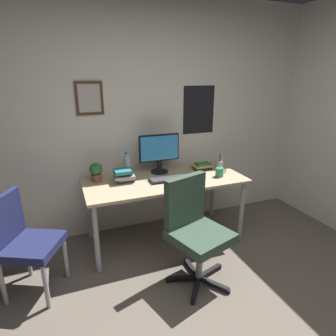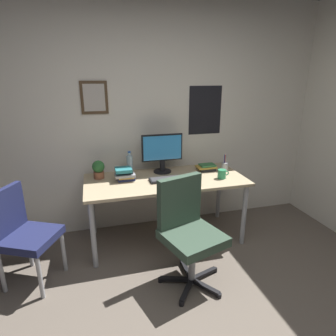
{
  "view_description": "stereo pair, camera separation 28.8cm",
  "coord_description": "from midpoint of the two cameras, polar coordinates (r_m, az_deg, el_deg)",
  "views": [
    {
      "loc": [
        -0.84,
        -0.97,
        1.77
      ],
      "look_at": [
        0.14,
        1.59,
        0.87
      ],
      "focal_mm": 30.37,
      "sensor_mm": 36.0,
      "label": 1
    },
    {
      "loc": [
        -0.57,
        -1.06,
        1.77
      ],
      "look_at": [
        0.14,
        1.59,
        0.87
      ],
      "focal_mm": 30.37,
      "sensor_mm": 36.0,
      "label": 2
    }
  ],
  "objects": [
    {
      "name": "office_chair",
      "position": [
        2.5,
        1.94,
        -11.58
      ],
      "size": [
        0.58,
        0.59,
        0.95
      ],
      "color": "#334738",
      "rests_on": "ground_plane"
    },
    {
      "name": "book_stack_right",
      "position": [
        3.33,
        4.45,
        0.33
      ],
      "size": [
        0.22,
        0.16,
        0.07
      ],
      "color": "black",
      "rests_on": "desk"
    },
    {
      "name": "monitor",
      "position": [
        3.16,
        -4.39,
        3.24
      ],
      "size": [
        0.46,
        0.2,
        0.43
      ],
      "color": "black",
      "rests_on": "desk"
    },
    {
      "name": "side_chair",
      "position": [
        2.72,
        -29.94,
        -12.3
      ],
      "size": [
        0.56,
        0.56,
        0.88
      ],
      "color": "#1E234C",
      "rests_on": "ground_plane"
    },
    {
      "name": "pen_cup",
      "position": [
        3.34,
        7.98,
        0.66
      ],
      "size": [
        0.07,
        0.07,
        0.2
      ],
      "color": "#9EA0A5",
      "rests_on": "desk"
    },
    {
      "name": "potted_plant",
      "position": [
        3.05,
        -16.9,
        -0.67
      ],
      "size": [
        0.13,
        0.13,
        0.2
      ],
      "color": "brown",
      "rests_on": "desk"
    },
    {
      "name": "wall_back",
      "position": [
        3.27,
        -8.5,
        9.72
      ],
      "size": [
        4.4,
        0.1,
        2.6
      ],
      "color": "silver",
      "rests_on": "ground_plane"
    },
    {
      "name": "desk",
      "position": [
        3.04,
        -3.39,
        -3.43
      ],
      "size": [
        1.69,
        0.76,
        0.72
      ],
      "color": "tan",
      "rests_on": "ground_plane"
    },
    {
      "name": "coffee_mug_near",
      "position": [
        3.09,
        7.74,
        -0.88
      ],
      "size": [
        0.13,
        0.09,
        0.1
      ],
      "color": "#2D8C59",
      "rests_on": "desk"
    },
    {
      "name": "keyboard",
      "position": [
        2.97,
        -2.46,
        -2.26
      ],
      "size": [
        0.43,
        0.15,
        0.03
      ],
      "color": "black",
      "rests_on": "desk"
    },
    {
      "name": "water_bottle",
      "position": [
        3.17,
        -10.87,
        0.49
      ],
      "size": [
        0.07,
        0.07,
        0.25
      ],
      "color": "silver",
      "rests_on": "desk"
    },
    {
      "name": "book_stack_left",
      "position": [
        2.96,
        -11.58,
        -1.57
      ],
      "size": [
        0.21,
        0.17,
        0.13
      ],
      "color": "navy",
      "rests_on": "desk"
    },
    {
      "name": "computer_mouse",
      "position": [
        3.05,
        3.02,
        -1.61
      ],
      "size": [
        0.06,
        0.11,
        0.04
      ],
      "color": "black",
      "rests_on": "desk"
    }
  ]
}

